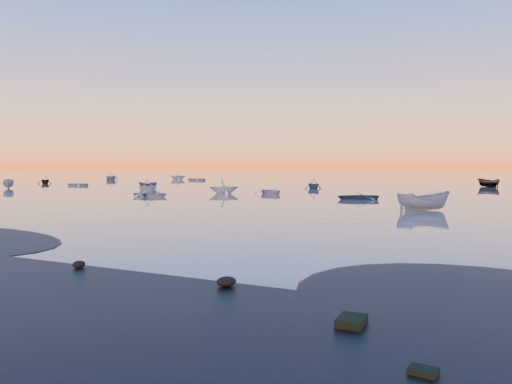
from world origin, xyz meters
The scene contains 5 objects.
ground centered at (0.00, 100.00, 0.00)m, with size 600.00×600.00×0.00m, color slate.
mud_lobes centered at (0.00, -1.00, 0.01)m, with size 140.00×6.00×0.07m, color black, non-canonical shape.
moored_fleet centered at (0.00, 53.00, 0.00)m, with size 124.00×58.00×1.20m, color silver, non-canonical shape.
boat_near_left centered at (-5.73, 37.99, 0.00)m, with size 4.46×1.86×1.12m, color silver.
boat_near_center centered at (13.31, 24.05, 0.00)m, with size 4.20×1.78×1.45m, color gray.
Camera 1 is at (18.46, -15.57, 3.48)m, focal length 35.00 mm.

